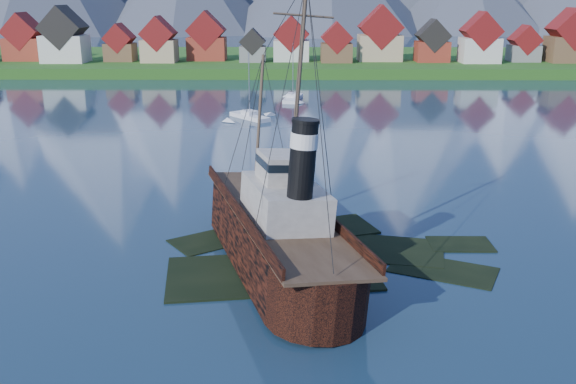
{
  "coord_description": "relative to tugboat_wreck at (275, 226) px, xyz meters",
  "views": [
    {
      "loc": [
        -1.16,
        -52.87,
        23.17
      ],
      "look_at": [
        -1.69,
        6.0,
        5.0
      ],
      "focal_mm": 40.0,
      "sensor_mm": 36.0,
      "label": 1
    }
  ],
  "objects": [
    {
      "name": "seawall",
      "position": [
        2.8,
        130.62,
        -3.22
      ],
      "size": [
        600.0,
        2.5,
        2.0
      ],
      "primitive_type": "cube",
      "color": "#3F3D38",
      "rests_on": "ground"
    },
    {
      "name": "shore_bank",
      "position": [
        2.8,
        168.62,
        -3.22
      ],
      "size": [
        600.0,
        80.0,
        3.2
      ],
      "primitive_type": "cube",
      "color": "#204F16",
      "rests_on": "ground"
    },
    {
      "name": "sailboat_e",
      "position": [
        1.43,
        92.24,
        -2.93
      ],
      "size": [
        4.74,
        11.79,
        13.31
      ],
      "rotation": [
        0.0,
        0.0,
        -0.17
      ],
      "color": "silver",
      "rests_on": "ground"
    },
    {
      "name": "shoal",
      "position": [
        4.58,
        0.78,
        -3.57
      ],
      "size": [
        31.71,
        21.24,
        1.14
      ],
      "color": "black",
      "rests_on": "ground"
    },
    {
      "name": "sailboat_c",
      "position": [
        -6.94,
        69.2,
        -2.93
      ],
      "size": [
        8.5,
        9.61,
        13.28
      ],
      "rotation": [
        0.0,
        0.0,
        0.68
      ],
      "color": "silver",
      "rests_on": "ground"
    },
    {
      "name": "town",
      "position": [
        -30.32,
        150.81,
        5.76
      ],
      "size": [
        250.96,
        16.69,
        17.3
      ],
      "color": "maroon",
      "rests_on": "ground"
    },
    {
      "name": "tugboat_wreck",
      "position": [
        0.0,
        0.0,
        0.0
      ],
      "size": [
        7.54,
        32.51,
        25.76
      ],
      "rotation": [
        0.0,
        0.08,
        0.3
      ],
      "color": "black",
      "rests_on": "ground"
    },
    {
      "name": "ground",
      "position": [
        2.8,
        -1.38,
        -3.22
      ],
      "size": [
        1400.0,
        1400.0,
        0.0
      ],
      "primitive_type": "plane",
      "color": "#162C40",
      "rests_on": "ground"
    }
  ]
}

